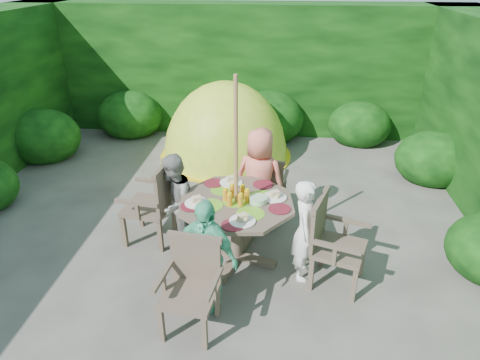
# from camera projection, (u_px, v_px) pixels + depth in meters

# --- Properties ---
(ground) EXTENTS (60.00, 60.00, 0.00)m
(ground) POSITION_uv_depth(u_px,v_px,m) (209.00, 227.00, 5.74)
(ground) COLOR #44423D
(ground) RESTS_ON ground
(hedge_enclosure) EXTENTS (9.00, 9.00, 2.50)m
(hedge_enclosure) POSITION_uv_depth(u_px,v_px,m) (222.00, 107.00, 6.36)
(hedge_enclosure) COLOR black
(hedge_enclosure) RESTS_ON ground
(patio_table) EXTENTS (1.66, 1.66, 0.94)m
(patio_table) POSITION_uv_depth(u_px,v_px,m) (237.00, 211.00, 4.82)
(patio_table) COLOR #44372C
(patio_table) RESTS_ON ground
(parasol_pole) EXTENTS (0.05, 0.05, 2.20)m
(parasol_pole) POSITION_uv_depth(u_px,v_px,m) (236.00, 176.00, 4.63)
(parasol_pole) COLOR #906139
(parasol_pole) RESTS_ON ground
(garden_chair_right) EXTENTS (0.67, 0.72, 0.98)m
(garden_chair_right) POSITION_uv_depth(u_px,v_px,m) (332.00, 241.00, 4.54)
(garden_chair_right) COLOR #44372C
(garden_chair_right) RESTS_ON ground
(garden_chair_left) EXTENTS (0.61, 0.67, 1.02)m
(garden_chair_left) POSITION_uv_depth(u_px,v_px,m) (154.00, 202.00, 5.24)
(garden_chair_left) COLOR #44372C
(garden_chair_left) RESTS_ON ground
(garden_chair_back) EXTENTS (0.56, 0.52, 0.85)m
(garden_chair_back) POSITION_uv_depth(u_px,v_px,m) (267.00, 185.00, 5.83)
(garden_chair_back) COLOR #44372C
(garden_chair_back) RESTS_ON ground
(garden_chair_front) EXTENTS (0.59, 0.54, 0.90)m
(garden_chair_front) POSITION_uv_depth(u_px,v_px,m) (192.00, 284.00, 4.00)
(garden_chair_front) COLOR #44372C
(garden_chair_front) RESTS_ON ground
(child_right) EXTENTS (0.31, 0.45, 1.18)m
(child_right) POSITION_uv_depth(u_px,v_px,m) (305.00, 230.00, 4.60)
(child_right) COLOR white
(child_right) RESTS_ON ground
(child_left) EXTENTS (0.46, 0.59, 1.21)m
(child_left) POSITION_uv_depth(u_px,v_px,m) (174.00, 202.00, 5.11)
(child_left) COLOR gray
(child_left) RESTS_ON ground
(child_back) EXTENTS (0.76, 0.59, 1.37)m
(child_back) POSITION_uv_depth(u_px,v_px,m) (259.00, 179.00, 5.48)
(child_back) COLOR #E87360
(child_back) RESTS_ON ground
(child_front) EXTENTS (0.77, 0.57, 1.21)m
(child_front) POSITION_uv_depth(u_px,v_px,m) (206.00, 255.00, 4.19)
(child_front) COLOR #55C69C
(child_front) RESTS_ON ground
(dome_tent) EXTENTS (2.66, 2.66, 2.72)m
(dome_tent) POSITION_uv_depth(u_px,v_px,m) (226.00, 156.00, 7.86)
(dome_tent) COLOR #A6CD27
(dome_tent) RESTS_ON ground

